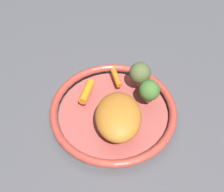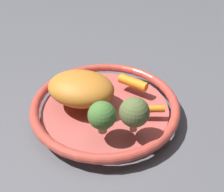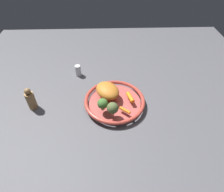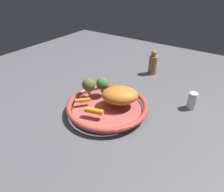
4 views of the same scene
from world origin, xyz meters
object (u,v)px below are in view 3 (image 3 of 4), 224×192
salt_shaker (78,71)px  baby_carrot_left (130,97)px  broccoli_floret_edge (113,108)px  broccoli_floret_large (103,104)px  roast_chicken_piece (107,91)px  baby_carrot_near_rim (125,110)px  pepper_mill (31,99)px  serving_bowl (115,102)px

salt_shaker → baby_carrot_left: bearing=-131.5°
broccoli_floret_edge → baby_carrot_left: bearing=-42.0°
broccoli_floret_large → broccoli_floret_edge: size_ratio=0.92×
broccoli_floret_large → roast_chicken_piece: bearing=-13.5°
baby_carrot_near_rim → baby_carrot_left: (0.09, -0.03, 0.00)m
baby_carrot_left → broccoli_floret_edge: (-0.11, 0.10, 0.03)m
broccoli_floret_large → pepper_mill: (0.06, 0.37, -0.02)m
broccoli_floret_large → broccoli_floret_edge: broccoli_floret_edge is taller
baby_carrot_left → broccoli_floret_large: (-0.07, 0.14, 0.03)m
broccoli_floret_large → baby_carrot_near_rim: bearing=-99.2°
serving_bowl → pepper_mill: (-0.01, 0.43, 0.04)m
roast_chicken_piece → baby_carrot_near_rim: roast_chicken_piece is taller
baby_carrot_near_rim → broccoli_floret_large: broccoli_floret_large is taller
serving_bowl → broccoli_floret_large: (-0.07, 0.06, 0.06)m
serving_bowl → baby_carrot_left: (0.00, -0.08, 0.03)m
baby_carrot_left → broccoli_floret_edge: bearing=138.0°
serving_bowl → baby_carrot_left: 0.09m
baby_carrot_near_rim → baby_carrot_left: 0.10m
baby_carrot_near_rim → roast_chicken_piece: bearing=34.5°
baby_carrot_left → roast_chicken_piece: bearing=75.0°
broccoli_floret_large → salt_shaker: bearing=24.9°
baby_carrot_near_rim → salt_shaker: size_ratio=0.86×
serving_bowl → baby_carrot_left: baby_carrot_left is taller
pepper_mill → salt_shaker: bearing=-37.7°
broccoli_floret_large → broccoli_floret_edge: (-0.03, -0.05, 0.00)m
roast_chicken_piece → pepper_mill: pepper_mill is taller
roast_chicken_piece → baby_carrot_near_rim: 0.15m
baby_carrot_left → pepper_mill: pepper_mill is taller
salt_shaker → broccoli_floret_edge: bearing=-151.3°
baby_carrot_near_rim → broccoli_floret_edge: (-0.02, 0.06, 0.04)m
serving_bowl → salt_shaker: bearing=39.1°
broccoli_floret_large → serving_bowl: bearing=-41.6°
pepper_mill → baby_carrot_left: bearing=-88.9°
serving_bowl → salt_shaker: 0.35m
roast_chicken_piece → baby_carrot_left: (-0.03, -0.12, -0.02)m
broccoli_floret_large → broccoli_floret_edge: bearing=-126.4°
roast_chicken_piece → serving_bowl: bearing=-133.7°
pepper_mill → roast_chicken_piece: bearing=-84.0°
broccoli_floret_large → salt_shaker: 0.38m
roast_chicken_piece → broccoli_floret_large: bearing=166.5°
baby_carrot_near_rim → baby_carrot_left: bearing=-21.2°
salt_shaker → serving_bowl: bearing=-140.9°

